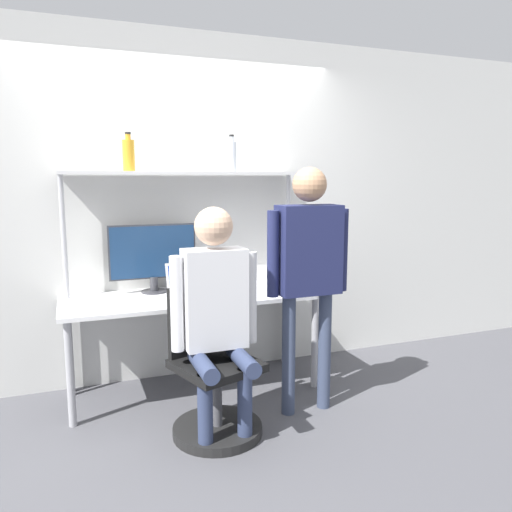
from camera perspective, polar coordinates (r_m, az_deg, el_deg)
The scene contains 12 objects.
ground_plane at distance 3.65m, azimuth -5.66°, elevation -17.02°, with size 12.00×12.00×0.00m, color #4C4C51.
wall_back at distance 4.00m, azimuth -8.69°, elevation 5.35°, with size 8.00×0.06×2.70m.
desk at distance 3.75m, azimuth -7.25°, elevation -5.51°, with size 1.87×0.68×0.74m.
shelf_unit at distance 3.84m, azimuth -8.22°, elevation 5.86°, with size 1.77×0.23×1.64m.
monitor at distance 3.81m, azimuth -11.69°, elevation 0.17°, with size 0.65×0.19×0.51m.
laptop at distance 3.65m, azimuth -7.80°, elevation -3.66°, with size 0.29×0.25×0.25m.
cell_phone at distance 3.71m, azimuth -4.43°, elevation -4.36°, with size 0.07×0.15×0.01m.
office_chair at distance 3.24m, azimuth -4.89°, elevation -14.89°, with size 0.58×0.58×0.93m.
person_seated at distance 3.02m, azimuth -4.57°, elevation -5.47°, with size 0.54×0.48×1.42m.
person_standing at distance 3.31m, azimuth 6.00°, elevation -0.29°, with size 0.58×0.22×1.66m.
bottle_clear at distance 3.94m, azimuth -2.80°, elevation 11.35°, with size 0.07×0.07×0.28m.
bottle_amber at distance 3.77m, azimuth -14.36°, elevation 11.16°, with size 0.08×0.08×0.28m.
Camera 1 is at (-0.83, -3.17, 1.59)m, focal length 35.00 mm.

